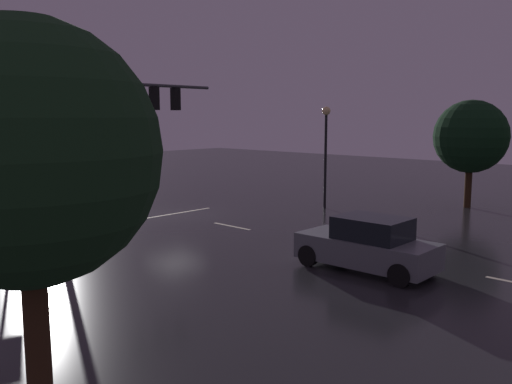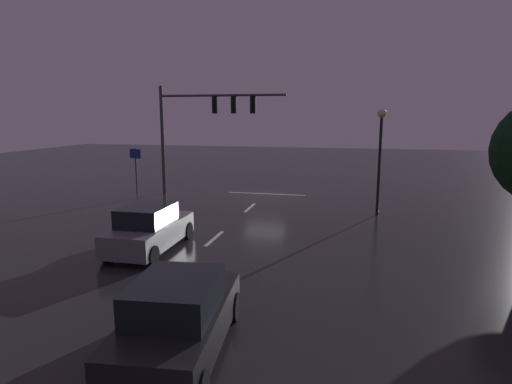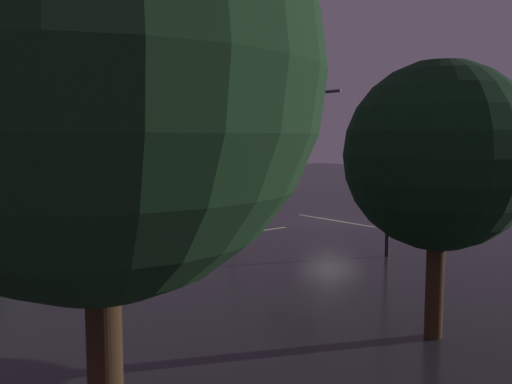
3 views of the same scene
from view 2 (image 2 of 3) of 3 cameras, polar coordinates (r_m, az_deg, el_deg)
name	(u,v)px [view 2 (image 2 of 3)]	position (r m, az deg, el deg)	size (l,w,h in m)	color
ground_plane	(265,195)	(27.02, 1.21, -0.34)	(80.00, 80.00, 0.00)	#232326
traffic_signal_assembly	(205,117)	(26.64, -6.74, 9.89)	(7.93, 0.47, 6.71)	#383A3D
lane_dash_far	(250,208)	(23.20, -0.83, -2.10)	(2.20, 0.16, 0.01)	beige
lane_dash_mid	(214,238)	(17.61, -5.54, -6.14)	(2.20, 0.16, 0.01)	beige
lane_dash_near	(144,299)	(12.41, -14.63, -13.61)	(2.20, 0.16, 0.01)	beige
stop_bar	(266,194)	(27.28, 1.32, -0.23)	(5.00, 0.16, 0.01)	beige
car_approaching	(149,229)	(16.37, -13.96, -4.78)	(1.95, 4.39, 1.70)	slate
car_distant	(179,318)	(9.40, -10.23, -16.17)	(2.27, 4.50, 1.70)	black
street_lamp_left_kerb	(380,142)	(21.93, 16.19, 6.43)	(0.44, 0.44, 5.25)	black
route_sign	(136,161)	(28.57, -15.69, 4.02)	(0.88, 0.30, 2.85)	#383A3D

